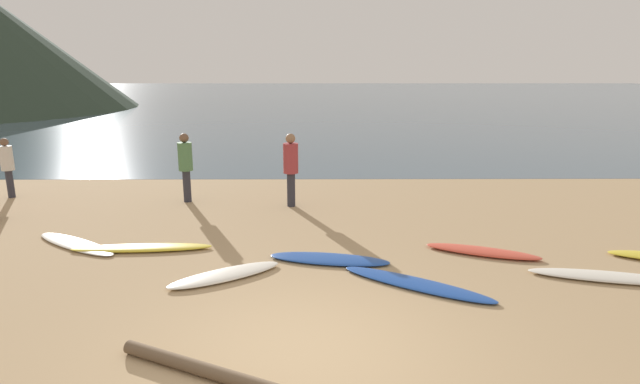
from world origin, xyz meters
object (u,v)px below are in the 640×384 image
surfboard_2 (142,248)px  surfboard_4 (329,259)px  surfboard_1 (76,244)px  person_3 (185,162)px  surfboard_7 (610,277)px  driftwood_log (208,371)px  person_0 (7,163)px  surfboard_5 (416,284)px  surfboard_6 (482,251)px  surfboard_3 (225,275)px  person_1 (291,164)px

surfboard_2 → surfboard_4: 3.60m
surfboard_1 → person_3: person_3 is taller
surfboard_7 → driftwood_log: (-6.02, -2.69, 0.04)m
surfboard_4 → driftwood_log: 3.82m
surfboard_4 → person_0: size_ratio=1.37×
surfboard_5 → driftwood_log: (-2.80, -2.45, 0.04)m
surfboard_6 → surfboard_7: surfboard_6 is taller
surfboard_2 → surfboard_6: bearing=-5.7°
surfboard_3 → person_3: bearing=77.3°
surfboard_5 → driftwood_log: driftwood_log is taller
surfboard_3 → driftwood_log: (0.29, -2.81, 0.03)m
surfboard_2 → driftwood_log: (2.10, -4.13, 0.03)m
surfboard_7 → driftwood_log: driftwood_log is taller
surfboard_4 → person_0: (-8.36, 4.72, 0.89)m
surfboard_1 → surfboard_7: 9.64m
surfboard_4 → surfboard_1: bearing=-179.0°
surfboard_3 → surfboard_4: 1.88m
person_0 → person_1: bearing=-151.5°
surfboard_6 → person_3: person_3 is taller
surfboard_3 → surfboard_2: bearing=110.9°
person_1 → driftwood_log: size_ratio=0.77×
surfboard_5 → person_0: (-9.71, 5.80, 0.90)m
person_0 → driftwood_log: person_0 is taller
surfboard_7 → person_0: 14.11m
surfboard_1 → surfboard_6: (7.77, -0.52, 0.02)m
surfboard_3 → driftwood_log: 2.83m
person_1 → person_3: bearing=175.8°
surfboard_7 → person_0: size_ratio=1.60×
surfboard_2 → surfboard_6: 6.41m
surfboard_3 → surfboard_7: size_ratio=0.77×
surfboard_4 → surfboard_7: (4.57, -0.84, 0.00)m
person_1 → surfboard_5: bearing=-60.0°
surfboard_4 → surfboard_5: size_ratio=0.85×
surfboard_3 → person_0: size_ratio=1.23×
surfboard_3 → person_1: bearing=46.0°
surfboard_1 → surfboard_4: (4.92, -0.87, 0.01)m
surfboard_5 → surfboard_6: (1.50, 1.44, 0.01)m
surfboard_4 → surfboard_7: size_ratio=0.86×
surfboard_6 → driftwood_log: size_ratio=0.87×
surfboard_6 → surfboard_3: bearing=-144.7°
surfboard_1 → surfboard_4: surfboard_4 is taller
person_0 → surfboard_2: bearing=175.2°
driftwood_log → person_3: bearing=105.2°
surfboard_2 → surfboard_7: (8.12, -1.45, -0.00)m
surfboard_1 → surfboard_5: surfboard_5 is taller
surfboard_1 → surfboard_3: size_ratio=1.19×
surfboard_2 → person_3: bearing=86.7°
surfboard_3 → person_1: (0.88, 4.49, 1.02)m
surfboard_1 → surfboard_4: bearing=24.1°
surfboard_5 → person_1: bearing=147.6°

